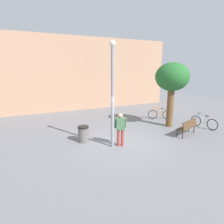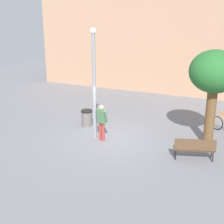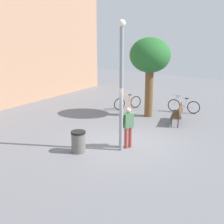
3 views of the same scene
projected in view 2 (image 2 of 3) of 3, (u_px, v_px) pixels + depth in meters
ground_plane at (109, 138)px, 14.62m from camera, size 36.00×36.00×0.00m
building_facade at (166, 45)px, 22.04m from camera, size 19.28×2.00×6.57m
lamppost at (94, 79)px, 13.79m from camera, size 0.28×0.28×5.00m
person_by_lamppost at (102, 120)px, 14.14m from camera, size 0.63×0.44×1.67m
park_bench at (195, 147)px, 12.37m from camera, size 1.67×0.94×0.92m
plaza_tree at (214, 74)px, 13.03m from camera, size 2.12×2.12×4.18m
trash_bin at (87, 118)px, 16.04m from camera, size 0.58×0.58×0.85m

